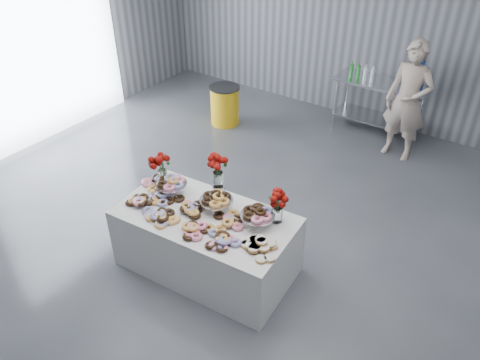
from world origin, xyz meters
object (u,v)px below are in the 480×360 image
object	(u,v)px
prep_table	(379,98)
water_jug	(416,74)
person	(408,101)
display_table	(206,242)
trash_barrel	(225,105)

from	to	relation	value
prep_table	water_jug	bearing A→B (deg)	-0.00
person	water_jug	bearing A→B (deg)	104.30
display_table	trash_barrel	distance (m)	3.58
person	trash_barrel	size ratio (longest dim) A/B	2.68
water_jug	person	world-z (taller)	person
water_jug	trash_barrel	size ratio (longest dim) A/B	0.81
water_jug	person	bearing A→B (deg)	-79.84
display_table	person	world-z (taller)	person
water_jug	trash_barrel	world-z (taller)	water_jug
prep_table	water_jug	distance (m)	0.73
trash_barrel	prep_table	bearing A→B (deg)	27.76
prep_table	trash_barrel	world-z (taller)	prep_table
water_jug	trash_barrel	bearing A→B (deg)	-156.65
display_table	water_jug	world-z (taller)	water_jug
display_table	trash_barrel	world-z (taller)	display_table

